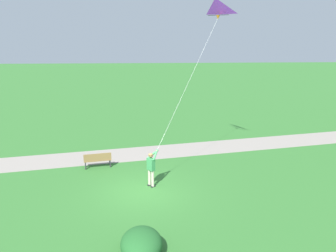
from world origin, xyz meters
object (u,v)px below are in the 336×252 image
object	(u,v)px
park_bench_near_walkway	(98,159)
flying_kite	(215,9)
person_kite_flyer	(151,166)
lakeside_shrub	(141,244)

from	to	relation	value
park_bench_near_walkway	flying_kite	bearing A→B (deg)	93.45
person_kite_flyer	lakeside_shrub	size ratio (longest dim) A/B	1.05
person_kite_flyer	park_bench_near_walkway	world-z (taller)	person_kite_flyer
flying_kite	person_kite_flyer	bearing A→B (deg)	-49.51
flying_kite	lakeside_shrub	world-z (taller)	flying_kite
flying_kite	lakeside_shrub	distance (m)	12.11
park_bench_near_walkway	lakeside_shrub	bearing A→B (deg)	18.16
flying_kite	park_bench_near_walkway	world-z (taller)	flying_kite
person_kite_flyer	lakeside_shrub	distance (m)	5.52
person_kite_flyer	flying_kite	world-z (taller)	flying_kite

